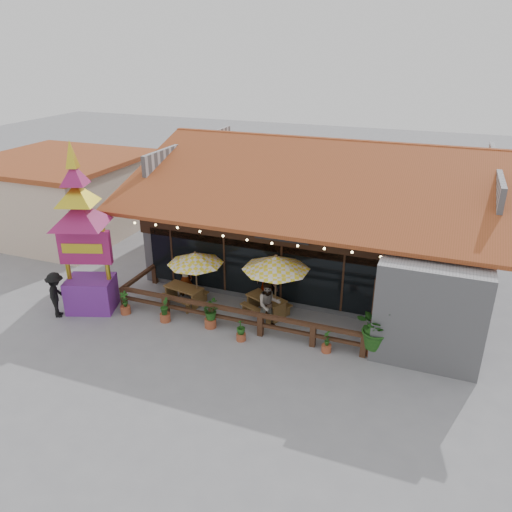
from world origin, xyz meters
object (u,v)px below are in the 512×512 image
at_px(umbrella_right, 276,263).
at_px(pedestrian, 56,295).
at_px(tropical_plant, 376,328).
at_px(picnic_table_right, 266,303).
at_px(umbrella_left, 195,259).
at_px(picnic_table_left, 184,292).
at_px(thai_sign_tower, 80,219).

xyz_separation_m(umbrella_right, pedestrian, (-8.13, -2.82, -1.49)).
height_order(tropical_plant, pedestrian, tropical_plant).
distance_m(picnic_table_right, tropical_plant, 4.70).
bearing_deg(umbrella_left, tropical_plant, -7.92).
bearing_deg(picnic_table_left, pedestrian, -146.90).
bearing_deg(umbrella_left, picnic_table_left, -176.97).
height_order(umbrella_right, tropical_plant, umbrella_right).
bearing_deg(umbrella_right, picnic_table_right, 153.81).
height_order(thai_sign_tower, tropical_plant, thai_sign_tower).
xyz_separation_m(umbrella_right, picnic_table_right, (-0.45, 0.22, -1.91)).
xyz_separation_m(umbrella_right, tropical_plant, (4.01, -1.11, -1.32)).
bearing_deg(picnic_table_right, umbrella_right, -26.19).
height_order(picnic_table_left, pedestrian, pedestrian).
height_order(umbrella_left, picnic_table_left, umbrella_left).
bearing_deg(picnic_table_left, picnic_table_right, 5.48).
relative_size(picnic_table_right, thai_sign_tower, 0.27).
distance_m(picnic_table_left, pedestrian, 4.98).
height_order(umbrella_right, picnic_table_right, umbrella_right).
distance_m(picnic_table_left, thai_sign_tower, 5.02).
height_order(picnic_table_right, pedestrian, pedestrian).
relative_size(umbrella_left, pedestrian, 1.52).
relative_size(umbrella_left, umbrella_right, 0.84).
relative_size(picnic_table_left, tropical_plant, 0.94).
bearing_deg(umbrella_right, picnic_table_left, -178.36).
bearing_deg(tropical_plant, thai_sign_tower, -176.13).
distance_m(umbrella_left, picnic_table_left, 1.71).
xyz_separation_m(picnic_table_right, tropical_plant, (4.46, -1.33, 0.59)).
distance_m(picnic_table_right, thai_sign_tower, 7.86).
height_order(umbrella_right, picnic_table_left, umbrella_right).
relative_size(umbrella_right, thai_sign_tower, 0.46).
xyz_separation_m(picnic_table_left, pedestrian, (-4.16, -2.71, 0.42)).
bearing_deg(thai_sign_tower, picnic_table_left, 28.25).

